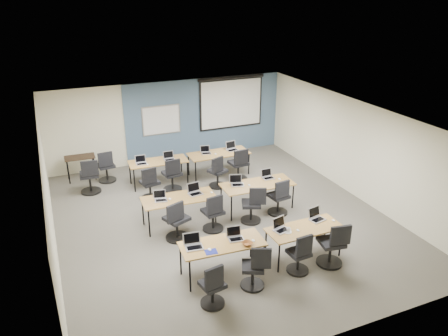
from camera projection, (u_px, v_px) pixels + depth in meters
name	position (u px, v px, depth m)	size (l,w,h in m)	color
floor	(222.00, 218.00, 11.22)	(8.00, 9.00, 0.02)	#6B6354
ceiling	(222.00, 117.00, 10.18)	(8.00, 9.00, 0.02)	white
wall_back	(170.00, 121.00, 14.52)	(8.00, 0.04, 2.70)	beige
wall_front	(332.00, 273.00, 6.88)	(8.00, 0.04, 2.70)	beige
wall_left	(48.00, 199.00, 9.26)	(0.04, 9.00, 2.70)	beige
wall_right	(354.00, 148.00, 12.14)	(0.04, 9.00, 2.70)	beige
blue_accent_panel	(205.00, 118.00, 14.94)	(5.50, 0.04, 2.70)	#3D5977
whiteboard	(161.00, 120.00, 14.31)	(1.28, 0.03, 0.98)	#ADADAD
projector_screen	(231.00, 100.00, 15.02)	(2.40, 0.10, 1.82)	black
training_table_front_left	(222.00, 245.00, 8.83)	(1.72, 0.72, 0.73)	olive
training_table_front_right	(304.00, 230.00, 9.39)	(1.66, 0.69, 0.73)	brown
training_table_mid_left	(179.00, 199.00, 10.71)	(1.81, 0.75, 0.73)	brown
training_table_mid_right	(258.00, 185.00, 11.46)	(1.91, 0.80, 0.73)	#A96236
training_table_back_left	(158.00, 162.00, 12.94)	(1.72, 0.72, 0.73)	#955E29
training_table_back_right	(219.00, 154.00, 13.55)	(1.89, 0.79, 0.73)	#A57B3C
laptop_0	(193.00, 244.00, 8.67)	(0.35, 0.30, 0.27)	#ABACB7
mouse_0	(210.00, 249.00, 8.58)	(0.07, 0.10, 0.04)	white
task_chair_0	(213.00, 289.00, 8.02)	(0.46, 0.46, 0.95)	black
laptop_1	(235.00, 236.00, 8.95)	(0.31, 0.27, 0.24)	#A7A7B1
mouse_1	(253.00, 241.00, 8.88)	(0.06, 0.10, 0.03)	white
task_chair_1	(255.00, 271.00, 8.52)	(0.52, 0.48, 0.96)	black
laptop_2	(281.00, 227.00, 9.28)	(0.33, 0.28, 0.25)	#A1A1AC
mouse_2	(298.00, 230.00, 9.25)	(0.06, 0.10, 0.03)	white
task_chair_2	(300.00, 257.00, 8.96)	(0.47, 0.47, 0.95)	black
laptop_3	(316.00, 217.00, 9.69)	(0.34, 0.29, 0.26)	#B7B7C2
mouse_3	(334.00, 221.00, 9.63)	(0.06, 0.09, 0.03)	white
task_chair_3	(333.00, 248.00, 9.20)	(0.56, 0.56, 1.03)	black
laptop_4	(160.00, 198.00, 10.56)	(0.30, 0.26, 0.23)	#AEAEAF
mouse_4	(170.00, 199.00, 10.61)	(0.06, 0.10, 0.04)	white
task_chair_4	(177.00, 224.00, 10.13)	(0.59, 0.56, 1.04)	black
laptop_5	(195.00, 191.00, 10.89)	(0.34, 0.29, 0.26)	#B9B9BA
mouse_5	(212.00, 192.00, 10.94)	(0.06, 0.09, 0.03)	white
task_chair_5	(213.00, 216.00, 10.52)	(0.52, 0.52, 1.00)	black
laptop_6	(237.00, 182.00, 11.37)	(0.33, 0.28, 0.25)	silver
mouse_6	(249.00, 185.00, 11.33)	(0.06, 0.10, 0.04)	white
task_chair_6	(253.00, 207.00, 10.90)	(0.54, 0.52, 1.00)	black
laptop_7	(268.00, 176.00, 11.77)	(0.31, 0.26, 0.24)	silver
mouse_7	(279.00, 179.00, 11.70)	(0.06, 0.10, 0.04)	white
task_chair_7	(279.00, 200.00, 11.28)	(0.53, 0.53, 1.01)	black
laptop_8	(141.00, 162.00, 12.71)	(0.31, 0.27, 0.24)	silver
mouse_8	(148.00, 165.00, 12.64)	(0.06, 0.09, 0.03)	white
task_chair_8	(150.00, 186.00, 12.06)	(0.52, 0.52, 1.00)	black
laptop_9	(169.00, 158.00, 13.00)	(0.32, 0.27, 0.24)	#B2B2B3
mouse_9	(176.00, 161.00, 12.90)	(0.06, 0.09, 0.03)	white
task_chair_9	(172.00, 177.00, 12.58)	(0.55, 0.55, 1.03)	black
laptop_10	(206.00, 151.00, 13.49)	(0.30, 0.25, 0.23)	#B9B9B9
mouse_10	(215.00, 154.00, 13.43)	(0.06, 0.10, 0.04)	white
task_chair_10	(218.00, 174.00, 12.80)	(0.55, 0.52, 1.00)	black
laptop_11	(232.00, 148.00, 13.77)	(0.35, 0.30, 0.26)	#ADADBB
mouse_11	(242.00, 151.00, 13.69)	(0.06, 0.09, 0.03)	white
task_chair_11	(239.00, 167.00, 13.26)	(0.57, 0.57, 1.05)	black
blue_mousepad	(211.00, 252.00, 8.52)	(0.24, 0.20, 0.01)	navy
snack_bowl	(247.00, 244.00, 8.75)	(0.21, 0.21, 0.05)	brown
snack_plate	(287.00, 232.00, 9.20)	(0.19, 0.19, 0.01)	white
coffee_cup	(288.00, 230.00, 9.20)	(0.08, 0.08, 0.07)	white
utility_table	(80.00, 160.00, 13.23)	(0.88, 0.49, 0.75)	#2F2215
spare_chair_a	(106.00, 169.00, 13.17)	(0.53, 0.53, 1.01)	black
spare_chair_b	(90.00, 179.00, 12.44)	(0.58, 0.58, 1.05)	black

